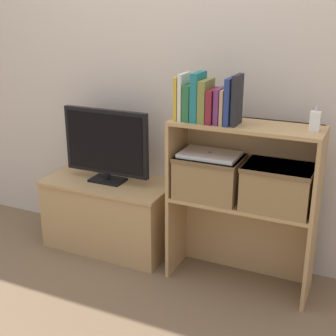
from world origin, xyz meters
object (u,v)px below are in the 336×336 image
object	(u,v)px
book_maroon	(213,106)
laptop	(210,154)
book_forest	(190,102)
book_navy	(231,101)
book_ivory	(184,97)
tv	(106,144)
book_plum	(220,106)
tv_stand	(109,214)
book_olive	(206,101)
storage_basket_left	(209,175)
book_tan	(225,106)
book_charcoal	(237,100)
book_mustard	(180,98)
baby_monitor	(315,121)
storage_basket_right	(278,185)
book_teal	(198,97)

from	to	relation	value
book_maroon	laptop	distance (m)	0.28
book_forest	book_maroon	bearing A→B (deg)	0.00
book_navy	book_ivory	bearing A→B (deg)	180.00
tv	book_plum	bearing A→B (deg)	-6.90
tv_stand	laptop	world-z (taller)	laptop
book_olive	book_plum	xyz separation A→B (m)	(0.08, 0.00, -0.02)
book_forest	storage_basket_left	size ratio (longest dim) A/B	0.53
book_olive	laptop	xyz separation A→B (m)	(0.02, 0.03, -0.30)
book_tan	tv	bearing A→B (deg)	173.35
tv_stand	book_ivory	distance (m)	1.01
book_plum	book_tan	distance (m)	0.03
book_charcoal	book_navy	bearing A→B (deg)	180.00
book_olive	book_mustard	bearing A→B (deg)	180.00
book_ivory	book_navy	xyz separation A→B (m)	(0.26, 0.00, -0.00)
book_mustard	book_ivory	bearing A→B (deg)	0.00
book_forest	book_plum	bearing A→B (deg)	0.00
baby_monitor	book_mustard	bearing A→B (deg)	-176.43
book_navy	storage_basket_left	size ratio (longest dim) A/B	0.67
book_plum	laptop	size ratio (longest dim) A/B	0.57
laptop	storage_basket_right	bearing A→B (deg)	0.00
book_plum	storage_basket_left	bearing A→B (deg)	152.47
tv	book_maroon	size ratio (longest dim) A/B	3.29
tv_stand	book_teal	xyz separation A→B (m)	(0.64, -0.09, 0.84)
tv	book_mustard	xyz separation A→B (m)	(0.54, -0.09, 0.35)
book_mustard	book_maroon	size ratio (longest dim) A/B	1.31
book_ivory	book_teal	bearing A→B (deg)	0.00
tv_stand	storage_basket_right	distance (m)	1.17
book_ivory	book_navy	size ratio (longest dim) A/B	1.02
book_mustard	book_charcoal	world-z (taller)	book_charcoal
book_navy	storage_basket_right	bearing A→B (deg)	6.16
book_olive	book_maroon	xyz separation A→B (m)	(0.04, 0.00, -0.02)
tv_stand	tv	size ratio (longest dim) A/B	1.44
book_teal	book_forest	bearing A→B (deg)	180.00
book_teal	book_plum	bearing A→B (deg)	0.00
tv_stand	baby_monitor	distance (m)	1.46
tv_stand	book_charcoal	distance (m)	1.21
book_mustard	storage_basket_left	distance (m)	0.46
storage_basket_right	book_charcoal	bearing A→B (deg)	-172.98
book_ivory	book_navy	bearing A→B (deg)	0.00
book_navy	baby_monitor	world-z (taller)	book_navy
tv_stand	storage_basket_left	size ratio (longest dim) A/B	2.31
tv	laptop	size ratio (longest dim) A/B	1.80
book_mustard	book_charcoal	xyz separation A→B (m)	(0.32, 0.00, 0.01)
book_maroon	storage_basket_left	size ratio (longest dim) A/B	0.49
tv_stand	storage_basket_right	world-z (taller)	storage_basket_right
book_olive	book_navy	xyz separation A→B (m)	(0.13, 0.00, 0.01)
book_mustard	book_navy	bearing A→B (deg)	0.00
book_mustard	book_navy	world-z (taller)	book_navy
book_ivory	book_olive	world-z (taller)	book_ivory
book_olive	laptop	size ratio (longest dim) A/B	0.69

